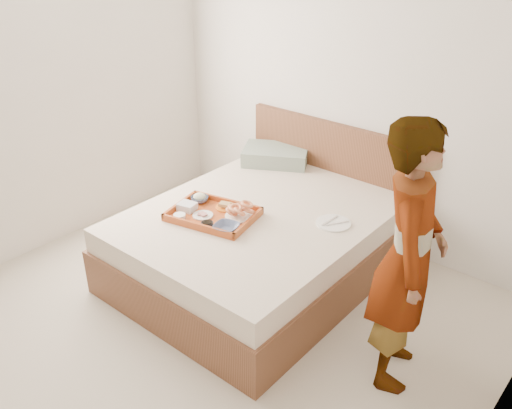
{
  "coord_description": "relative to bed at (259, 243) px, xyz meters",
  "views": [
    {
      "loc": [
        2.13,
        -1.71,
        2.44
      ],
      "look_at": [
        -0.06,
        0.9,
        0.65
      ],
      "focal_mm": 38.42,
      "sensor_mm": 36.0,
      "label": 1
    }
  ],
  "objects": [
    {
      "name": "wall_right",
      "position": [
        1.86,
        -1.0,
        1.04
      ],
      "size": [
        0.01,
        4.0,
        2.6
      ],
      "primitive_type": "cube",
      "color": "silver",
      "rests_on": "ground"
    },
    {
      "name": "ground",
      "position": [
        0.11,
        -1.0,
        -0.27
      ],
      "size": [
        3.5,
        4.0,
        0.01
      ],
      "primitive_type": "cube",
      "color": "#BCB19F",
      "rests_on": "ground"
    },
    {
      "name": "person",
      "position": [
        1.27,
        -0.27,
        0.54
      ],
      "size": [
        0.57,
        0.69,
        1.6
      ],
      "primitive_type": "imported",
      "rotation": [
        0.0,
        0.0,
        1.95
      ],
      "color": "silver",
      "rests_on": "ground"
    },
    {
      "name": "sauce_dish",
      "position": [
        -0.12,
        -0.42,
        0.3
      ],
      "size": [
        0.1,
        0.1,
        0.03
      ],
      "primitive_type": "cylinder",
      "rotation": [
        0.0,
        0.0,
        0.22
      ],
      "color": "black",
      "rests_on": "tray"
    },
    {
      "name": "bread_plate",
      "position": [
        -0.21,
        -0.14,
        0.29
      ],
      "size": [
        0.17,
        0.17,
        0.01
      ],
      "primitive_type": "cylinder",
      "rotation": [
        0.0,
        0.0,
        0.22
      ],
      "color": "orange",
      "rests_on": "tray"
    },
    {
      "name": "navy_bowl_big",
      "position": [
        0.01,
        -0.37,
        0.3
      ],
      "size": [
        0.2,
        0.2,
        0.04
      ],
      "primitive_type": "imported",
      "rotation": [
        0.0,
        0.0,
        0.22
      ],
      "color": "#131C44",
      "rests_on": "tray"
    },
    {
      "name": "meat_plate",
      "position": [
        -0.25,
        -0.33,
        0.29
      ],
      "size": [
        0.18,
        0.18,
        0.01
      ],
      "primitive_type": "cylinder",
      "rotation": [
        0.0,
        0.0,
        0.22
      ],
      "color": "white",
      "rests_on": "tray"
    },
    {
      "name": "pillow",
      "position": [
        -0.48,
        0.8,
        0.33
      ],
      "size": [
        0.66,
        0.6,
        0.13
      ],
      "primitive_type": "cube",
      "rotation": [
        0.0,
        0.0,
        0.52
      ],
      "color": "gray",
      "rests_on": "bed"
    },
    {
      "name": "prawn_plate",
      "position": [
        -0.05,
        -0.17,
        0.29
      ],
      "size": [
        0.24,
        0.24,
        0.01
      ],
      "primitive_type": "cylinder",
      "rotation": [
        0.0,
        0.0,
        0.22
      ],
      "color": "white",
      "rests_on": "tray"
    },
    {
      "name": "plastic_tub",
      "position": [
        -0.41,
        -0.33,
        0.31
      ],
      "size": [
        0.14,
        0.13,
        0.05
      ],
      "primitive_type": "cube",
      "rotation": [
        0.0,
        0.0,
        0.22
      ],
      "color": "silver",
      "rests_on": "tray"
    },
    {
      "name": "headboard",
      "position": [
        0.0,
        0.97,
        0.21
      ],
      "size": [
        1.65,
        0.06,
        0.95
      ],
      "primitive_type": "cube",
      "color": "brown",
      "rests_on": "ground"
    },
    {
      "name": "dinner_plate",
      "position": [
        0.51,
        0.2,
        0.27
      ],
      "size": [
        0.32,
        0.32,
        0.01
      ],
      "primitive_type": "cylinder",
      "rotation": [
        0.0,
        0.0,
        -0.38
      ],
      "color": "white",
      "rests_on": "bed"
    },
    {
      "name": "bed",
      "position": [
        0.0,
        0.0,
        0.0
      ],
      "size": [
        1.65,
        2.0,
        0.53
      ],
      "primitive_type": "cube",
      "color": "brown",
      "rests_on": "ground"
    },
    {
      "name": "cheese_round",
      "position": [
        -0.36,
        -0.46,
        0.3
      ],
      "size": [
        0.1,
        0.1,
        0.03
      ],
      "primitive_type": "cylinder",
      "rotation": [
        0.0,
        0.0,
        0.22
      ],
      "color": "white",
      "rests_on": "tray"
    },
    {
      "name": "wall_back",
      "position": [
        0.11,
        1.0,
        1.04
      ],
      "size": [
        3.5,
        0.01,
        2.6
      ],
      "primitive_type": "cube",
      "color": "silver",
      "rests_on": "ground"
    },
    {
      "name": "tray",
      "position": [
        -0.21,
        -0.27,
        0.29
      ],
      "size": [
        0.67,
        0.55,
        0.05
      ],
      "primitive_type": "cube",
      "rotation": [
        0.0,
        0.0,
        0.22
      ],
      "color": "#B05A27",
      "rests_on": "bed"
    },
    {
      "name": "salad_bowl",
      "position": [
        -0.43,
        -0.18,
        0.3
      ],
      "size": [
        0.16,
        0.16,
        0.04
      ],
      "primitive_type": "imported",
      "rotation": [
        0.0,
        0.0,
        0.22
      ],
      "color": "#131C44",
      "rests_on": "tray"
    }
  ]
}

